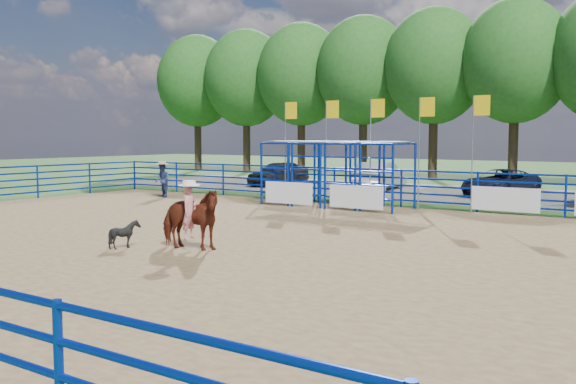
% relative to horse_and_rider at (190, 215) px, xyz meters
% --- Properties ---
extents(ground, '(120.00, 120.00, 0.00)m').
position_rel_horse_and_rider_xyz_m(ground, '(0.37, 1.61, -0.87)').
color(ground, '#366026').
rests_on(ground, ground).
extents(arena_dirt, '(30.00, 20.00, 0.02)m').
position_rel_horse_and_rider_xyz_m(arena_dirt, '(0.37, 1.61, -0.86)').
color(arena_dirt, olive).
rests_on(arena_dirt, ground).
extents(gravel_strip, '(40.00, 10.00, 0.01)m').
position_rel_horse_and_rider_xyz_m(gravel_strip, '(0.37, 18.61, -0.86)').
color(gravel_strip, slate).
rests_on(gravel_strip, ground).
extents(horse_and_rider, '(1.90, 1.11, 2.36)m').
position_rel_horse_and_rider_xyz_m(horse_and_rider, '(0.00, 0.00, 0.00)').
color(horse_and_rider, '#602413').
rests_on(horse_and_rider, arena_dirt).
extents(calf, '(0.81, 0.78, 0.71)m').
position_rel_horse_and_rider_xyz_m(calf, '(-1.44, -0.78, -0.50)').
color(calf, black).
rests_on(calf, arena_dirt).
extents(spectator_cowboy, '(0.93, 0.84, 1.61)m').
position_rel_horse_and_rider_xyz_m(spectator_cowboy, '(-10.21, 9.23, -0.04)').
color(spectator_cowboy, navy).
rests_on(spectator_cowboy, arena_dirt).
extents(car_a, '(1.91, 4.18, 1.39)m').
position_rel_horse_and_rider_xyz_m(car_a, '(-9.88, 17.92, -0.17)').
color(car_a, black).
rests_on(car_a, gravel_strip).
extents(car_b, '(1.95, 4.50, 1.44)m').
position_rel_horse_and_rider_xyz_m(car_b, '(-3.94, 18.53, -0.14)').
color(car_b, gray).
rests_on(car_b, gravel_strip).
extents(car_c, '(3.03, 4.83, 1.25)m').
position_rel_horse_and_rider_xyz_m(car_c, '(2.25, 18.55, -0.24)').
color(car_c, black).
rests_on(car_c, gravel_strip).
extents(perimeter_fence, '(30.10, 20.10, 1.50)m').
position_rel_horse_and_rider_xyz_m(perimeter_fence, '(0.37, 1.61, -0.12)').
color(perimeter_fence, '#07269B').
rests_on(perimeter_fence, ground).
extents(chute_assembly, '(19.32, 2.41, 4.20)m').
position_rel_horse_and_rider_xyz_m(chute_assembly, '(-1.53, 10.45, 0.39)').
color(chute_assembly, '#07269B').
rests_on(chute_assembly, ground).
extents(treeline, '(56.40, 6.40, 11.24)m').
position_rel_horse_and_rider_xyz_m(treeline, '(0.37, 27.61, 6.66)').
color(treeline, '#3F2B19').
rests_on(treeline, ground).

